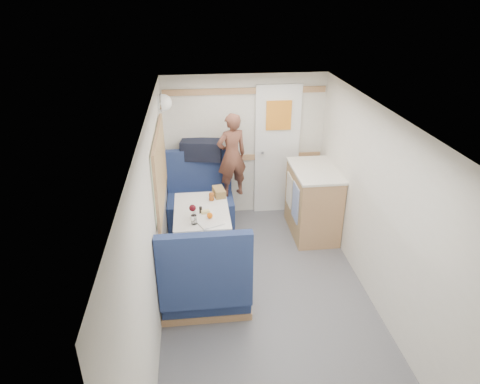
{
  "coord_description": "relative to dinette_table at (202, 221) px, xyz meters",
  "views": [
    {
      "loc": [
        -0.69,
        -3.31,
        3.03
      ],
      "look_at": [
        -0.22,
        0.9,
        0.97
      ],
      "focal_mm": 32.0,
      "sensor_mm": 36.0,
      "label": 1
    }
  ],
  "objects": [
    {
      "name": "rear_door",
      "position": [
        1.1,
        1.22,
        0.41
      ],
      "size": [
        0.62,
        0.12,
        1.86
      ],
      "color": "white",
      "rests_on": "wall_back"
    },
    {
      "name": "floor",
      "position": [
        0.65,
        -1.0,
        -0.57
      ],
      "size": [
        4.5,
        4.5,
        0.0
      ],
      "primitive_type": "plane",
      "color": "#515156",
      "rests_on": "ground"
    },
    {
      "name": "salt_grinder",
      "position": [
        -0.08,
        -0.1,
        0.2
      ],
      "size": [
        0.04,
        0.04,
        0.1
      ],
      "primitive_type": "cylinder",
      "color": "silver",
      "rests_on": "dinette_table"
    },
    {
      "name": "orange_fruit",
      "position": [
        0.09,
        -0.24,
        0.2
      ],
      "size": [
        0.07,
        0.07,
        0.07
      ],
      "primitive_type": "sphere",
      "color": "orange",
      "rests_on": "tray"
    },
    {
      "name": "side_window",
      "position": [
        -0.43,
        0.0,
        0.68
      ],
      "size": [
        0.04,
        1.3,
        0.72
      ],
      "primitive_type": "cube",
      "color": "#9FAD93",
      "rests_on": "wall_left"
    },
    {
      "name": "oak_trim_low",
      "position": [
        0.65,
        1.23,
        0.28
      ],
      "size": [
        2.15,
        0.02,
        0.08
      ],
      "primitive_type": "cube",
      "color": "olive",
      "rests_on": "wall_back"
    },
    {
      "name": "ceiling",
      "position": [
        0.65,
        -1.0,
        1.43
      ],
      "size": [
        4.5,
        4.5,
        0.0
      ],
      "primitive_type": "plane",
      "rotation": [
        3.14,
        0.0,
        0.0
      ],
      "color": "silver",
      "rests_on": "wall_back"
    },
    {
      "name": "tray",
      "position": [
        0.06,
        -0.27,
        0.16
      ],
      "size": [
        0.36,
        0.4,
        0.02
      ],
      "primitive_type": "cube",
      "rotation": [
        0.0,
        0.0,
        0.42
      ],
      "color": "white",
      "rests_on": "dinette_table"
    },
    {
      "name": "duffel_bag",
      "position": [
        0.05,
        1.12,
        0.46
      ],
      "size": [
        0.58,
        0.35,
        0.26
      ],
      "primitive_type": "cube",
      "rotation": [
        0.0,
        0.0,
        -0.18
      ],
      "color": "black",
      "rests_on": "ledge"
    },
    {
      "name": "wall_right",
      "position": [
        1.75,
        -1.0,
        0.43
      ],
      "size": [
        0.02,
        4.5,
        2.0
      ],
      "primitive_type": "cube",
      "color": "silver",
      "rests_on": "floor"
    },
    {
      "name": "bench_far",
      "position": [
        -0.0,
        0.86,
        -0.27
      ],
      "size": [
        0.9,
        0.59,
        1.05
      ],
      "color": "#181E4D",
      "rests_on": "floor"
    },
    {
      "name": "bread_loaf",
      "position": [
        0.22,
        0.34,
        0.2
      ],
      "size": [
        0.16,
        0.24,
        0.09
      ],
      "primitive_type": "cube",
      "rotation": [
        0.0,
        0.0,
        0.16
      ],
      "color": "brown",
      "rests_on": "dinette_table"
    },
    {
      "name": "ledge",
      "position": [
        -0.0,
        1.12,
        0.31
      ],
      "size": [
        0.9,
        0.14,
        0.04
      ],
      "primitive_type": "cube",
      "color": "olive",
      "rests_on": "bench_far"
    },
    {
      "name": "cheese_block",
      "position": [
        0.04,
        -0.12,
        0.19
      ],
      "size": [
        0.1,
        0.07,
        0.03
      ],
      "primitive_type": "cube",
      "rotation": [
        0.0,
        0.0,
        0.21
      ],
      "color": "#E3D683",
      "rests_on": "tray"
    },
    {
      "name": "oak_trim_high",
      "position": [
        0.65,
        1.23,
        1.21
      ],
      "size": [
        2.15,
        0.02,
        0.08
      ],
      "primitive_type": "cube",
      "color": "olive",
      "rests_on": "wall_back"
    },
    {
      "name": "wall_back",
      "position": [
        0.65,
        1.25,
        0.43
      ],
      "size": [
        2.2,
        0.02,
        2.0
      ],
      "primitive_type": "cube",
      "color": "silver",
      "rests_on": "floor"
    },
    {
      "name": "dome_light",
      "position": [
        -0.39,
        0.85,
        1.18
      ],
      "size": [
        0.2,
        0.2,
        0.2
      ],
      "primitive_type": "sphere",
      "color": "white",
      "rests_on": "wall_left"
    },
    {
      "name": "wine_glass",
      "position": [
        -0.1,
        -0.2,
        0.28
      ],
      "size": [
        0.08,
        0.08,
        0.17
      ],
      "color": "white",
      "rests_on": "dinette_table"
    },
    {
      "name": "person",
      "position": [
        0.44,
        0.9,
        0.45
      ],
      "size": [
        0.48,
        0.39,
        1.13
      ],
      "primitive_type": "imported",
      "rotation": [
        0.0,
        0.0,
        3.48
      ],
      "color": "brown",
      "rests_on": "bench_far"
    },
    {
      "name": "pepper_grinder",
      "position": [
        -0.01,
        -0.09,
        0.2
      ],
      "size": [
        0.03,
        0.03,
        0.09
      ],
      "primitive_type": "cylinder",
      "color": "black",
      "rests_on": "dinette_table"
    },
    {
      "name": "dinette_table",
      "position": [
        0.0,
        0.0,
        0.0
      ],
      "size": [
        0.62,
        0.92,
        0.72
      ],
      "color": "white",
      "rests_on": "floor"
    },
    {
      "name": "bench_near",
      "position": [
        -0.0,
        -0.86,
        -0.27
      ],
      "size": [
        0.9,
        0.59,
        1.05
      ],
      "color": "#181E4D",
      "rests_on": "floor"
    },
    {
      "name": "beer_glass",
      "position": [
        0.13,
        0.23,
        0.2
      ],
      "size": [
        0.06,
        0.06,
        0.09
      ],
      "primitive_type": "cylinder",
      "color": "#8C4214",
      "rests_on": "dinette_table"
    },
    {
      "name": "tumbler_left",
      "position": [
        -0.09,
        -0.31,
        0.21
      ],
      "size": [
        0.06,
        0.06,
        0.1
      ],
      "primitive_type": "cylinder",
      "color": "white",
      "rests_on": "dinette_table"
    },
    {
      "name": "galley_counter",
      "position": [
        1.47,
        0.55,
        -0.1
      ],
      "size": [
        0.57,
        0.92,
        0.92
      ],
      "color": "olive",
      "rests_on": "floor"
    },
    {
      "name": "wall_left",
      "position": [
        -0.45,
        -1.0,
        0.43
      ],
      "size": [
        0.02,
        4.5,
        2.0
      ],
      "primitive_type": "cube",
      "color": "silver",
      "rests_on": "floor"
    }
  ]
}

